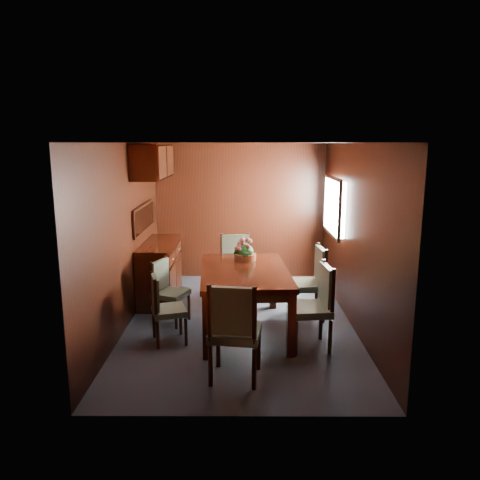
{
  "coord_description": "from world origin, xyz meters",
  "views": [
    {
      "loc": [
        0.03,
        -6.02,
        2.39
      ],
      "look_at": [
        0.0,
        0.46,
        1.05
      ],
      "focal_mm": 35.0,
      "sensor_mm": 36.0,
      "label": 1
    }
  ],
  "objects_px": {
    "chair_left_near": "(163,305)",
    "chair_head": "(234,327)",
    "sideboard": "(160,271)",
    "dining_table": "(244,278)",
    "chair_right_near": "(316,302)",
    "flower_centerpiece": "(245,249)"
  },
  "relations": [
    {
      "from": "chair_left_near",
      "to": "chair_head",
      "type": "xyz_separation_m",
      "value": [
        0.87,
        -0.96,
        0.11
      ]
    },
    {
      "from": "flower_centerpiece",
      "to": "chair_left_near",
      "type": "bearing_deg",
      "value": -138.92
    },
    {
      "from": "chair_left_near",
      "to": "sideboard",
      "type": "bearing_deg",
      "value": 173.66
    },
    {
      "from": "sideboard",
      "to": "chair_head",
      "type": "height_order",
      "value": "chair_head"
    },
    {
      "from": "sideboard",
      "to": "chair_left_near",
      "type": "bearing_deg",
      "value": -78.77
    },
    {
      "from": "sideboard",
      "to": "flower_centerpiece",
      "type": "height_order",
      "value": "flower_centerpiece"
    },
    {
      "from": "dining_table",
      "to": "chair_head",
      "type": "distance_m",
      "value": 1.36
    },
    {
      "from": "sideboard",
      "to": "chair_head",
      "type": "relative_size",
      "value": 1.31
    },
    {
      "from": "dining_table",
      "to": "chair_right_near",
      "type": "bearing_deg",
      "value": -35.47
    },
    {
      "from": "sideboard",
      "to": "dining_table",
      "type": "xyz_separation_m",
      "value": [
        1.31,
        -1.26,
        0.26
      ]
    },
    {
      "from": "dining_table",
      "to": "chair_right_near",
      "type": "distance_m",
      "value": 1.0
    },
    {
      "from": "dining_table",
      "to": "chair_head",
      "type": "relative_size",
      "value": 1.71
    },
    {
      "from": "dining_table",
      "to": "chair_right_near",
      "type": "height_order",
      "value": "chair_right_near"
    },
    {
      "from": "dining_table",
      "to": "chair_left_near",
      "type": "bearing_deg",
      "value": -161.9
    },
    {
      "from": "flower_centerpiece",
      "to": "sideboard",
      "type": "bearing_deg",
      "value": 149.01
    },
    {
      "from": "flower_centerpiece",
      "to": "chair_right_near",
      "type": "bearing_deg",
      "value": -50.05
    },
    {
      "from": "sideboard",
      "to": "chair_right_near",
      "type": "height_order",
      "value": "chair_right_near"
    },
    {
      "from": "sideboard",
      "to": "chair_left_near",
      "type": "relative_size",
      "value": 1.63
    },
    {
      "from": "chair_right_near",
      "to": "chair_head",
      "type": "bearing_deg",
      "value": 125.82
    },
    {
      "from": "chair_head",
      "to": "chair_right_near",
      "type": "bearing_deg",
      "value": 48.99
    },
    {
      "from": "chair_left_near",
      "to": "dining_table",
      "type": "bearing_deg",
      "value": 94.25
    },
    {
      "from": "dining_table",
      "to": "chair_left_near",
      "type": "relative_size",
      "value": 2.12
    }
  ]
}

